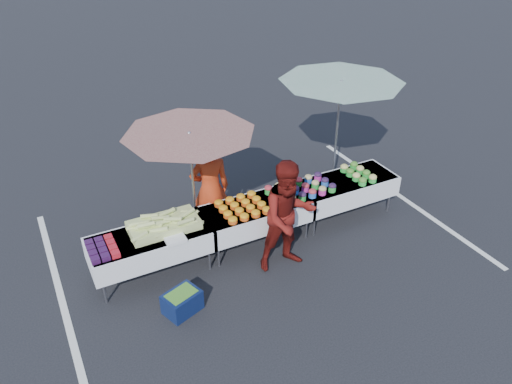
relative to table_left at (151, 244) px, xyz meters
name	(u,v)px	position (x,y,z in m)	size (l,w,h in m)	color
ground	(256,242)	(1.80, 0.00, -0.58)	(80.00, 80.00, 0.00)	black
stripe_left	(62,303)	(-1.40, 0.00, -0.58)	(0.10, 5.00, 0.00)	silver
stripe_right	(400,196)	(5.00, 0.00, -0.58)	(0.10, 5.00, 0.00)	silver
table_left	(151,244)	(0.00, 0.00, 0.00)	(1.86, 0.81, 0.75)	white
table_center	(256,213)	(1.80, 0.00, 0.00)	(1.86, 0.81, 0.75)	white
table_right	(345,188)	(3.60, 0.00, 0.00)	(1.86, 0.81, 0.75)	white
berry_punnets	(102,249)	(-0.71, -0.06, 0.21)	(0.40, 0.54, 0.08)	black
corn_pile	(164,224)	(0.26, 0.04, 0.26)	(1.16, 0.57, 0.26)	#B4C464
plastic_bags	(175,239)	(0.30, -0.30, 0.19)	(0.30, 0.25, 0.05)	white
carrot_bowls	(243,207)	(1.55, -0.01, 0.22)	(0.75, 0.69, 0.11)	#C74D16
potato_cups	(300,188)	(2.65, 0.00, 0.25)	(1.14, 0.58, 0.16)	blue
bean_baskets	(358,173)	(3.86, -0.01, 0.24)	(0.36, 0.68, 0.15)	green
vendor	(210,189)	(1.23, 0.55, 0.33)	(0.67, 0.44, 1.84)	#BC3615
customer	(289,216)	(1.97, -0.75, 0.34)	(0.90, 0.70, 1.85)	#5E120E
umbrella_left	(190,143)	(0.89, 0.42, 1.31)	(2.38, 2.38, 2.09)	black
umbrella_right	(341,91)	(3.92, 0.80, 1.50)	(2.65, 2.65, 2.30)	black
storage_bin	(182,302)	(0.12, -0.96, -0.41)	(0.60, 0.51, 0.33)	#0D1A42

